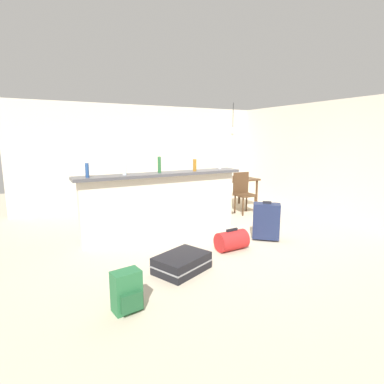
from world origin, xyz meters
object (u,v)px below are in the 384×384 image
at_px(dining_chair_near_partition, 243,191).
at_px(bottle_white, 220,162).
at_px(bottle_blue, 87,170).
at_px(suitcase_upright_navy, 266,221).
at_px(duffel_bag_red, 232,240).
at_px(backpack_green, 127,292).
at_px(dining_table, 232,182).
at_px(suitcase_flat_black, 182,263).
at_px(pendant_lamp, 233,130).
at_px(bottle_green, 159,165).
at_px(bottle_amber, 195,165).
at_px(bottle_clear, 124,169).

bearing_deg(dining_chair_near_partition, bottle_white, -151.40).
bearing_deg(bottle_blue, suitcase_upright_navy, -20.46).
relative_size(duffel_bag_red, backpack_green, 1.16).
distance_m(bottle_blue, dining_table, 3.76).
relative_size(suitcase_flat_black, backpack_green, 2.12).
bearing_deg(suitcase_upright_navy, bottle_blue, 159.54).
xyz_separation_m(suitcase_flat_black, duffel_bag_red, (1.01, 0.31, 0.04)).
bearing_deg(dining_table, backpack_green, -138.40).
distance_m(dining_chair_near_partition, duffel_bag_red, 2.43).
relative_size(pendant_lamp, suitcase_flat_black, 0.83).
height_order(bottle_green, dining_chair_near_partition, bottle_green).
distance_m(bottle_amber, dining_chair_near_partition, 1.94).
relative_size(bottle_blue, dining_chair_near_partition, 0.24).
distance_m(bottle_clear, suitcase_upright_navy, 2.51).
bearing_deg(bottle_green, bottle_clear, -175.36).
bearing_deg(bottle_white, bottle_clear, -176.77).
height_order(dining_chair_near_partition, suitcase_flat_black, dining_chair_near_partition).
distance_m(bottle_clear, bottle_white, 1.90).
distance_m(pendant_lamp, backpack_green, 4.97).
bearing_deg(duffel_bag_red, backpack_green, -155.55).
bearing_deg(bottle_amber, backpack_green, -133.49).
bearing_deg(bottle_amber, bottle_blue, 178.94).
distance_m(bottle_clear, bottle_amber, 1.26).
relative_size(bottle_white, backpack_green, 0.63).
bearing_deg(suitcase_upright_navy, duffel_bag_red, -172.05).
bearing_deg(backpack_green, dining_chair_near_partition, 37.16).
distance_m(bottle_clear, bottle_green, 0.63).
distance_m(bottle_blue, dining_chair_near_partition, 3.63).
bearing_deg(bottle_green, bottle_blue, -176.99).
height_order(bottle_clear, duffel_bag_red, bottle_clear).
relative_size(bottle_green, pendant_lamp, 0.37).
distance_m(dining_table, suitcase_upright_navy, 2.35).
distance_m(dining_table, backpack_green, 4.76).
bearing_deg(backpack_green, bottle_amber, 46.51).
distance_m(bottle_green, bottle_white, 1.27).
bearing_deg(backpack_green, bottle_clear, 73.62).
bearing_deg(suitcase_flat_black, bottle_clear, 102.14).
distance_m(bottle_amber, bottle_white, 0.65).
bearing_deg(dining_chair_near_partition, bottle_blue, -169.02).
relative_size(dining_chair_near_partition, suitcase_flat_black, 1.04).
height_order(bottle_blue, bottle_green, bottle_green).
bearing_deg(bottle_white, suitcase_flat_black, -135.90).
distance_m(bottle_blue, duffel_bag_red, 2.45).
distance_m(suitcase_flat_black, suitcase_upright_navy, 1.86).
xyz_separation_m(suitcase_upright_navy, backpack_green, (-2.70, -0.98, -0.13)).
bearing_deg(dining_table, dining_chair_near_partition, -93.93).
relative_size(dining_table, suitcase_upright_navy, 1.64).
height_order(bottle_clear, suitcase_flat_black, bottle_clear).
relative_size(bottle_blue, suitcase_upright_navy, 0.33).
height_order(bottle_clear, pendant_lamp, pendant_lamp).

